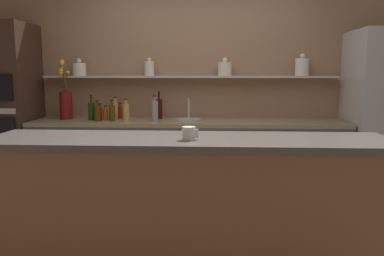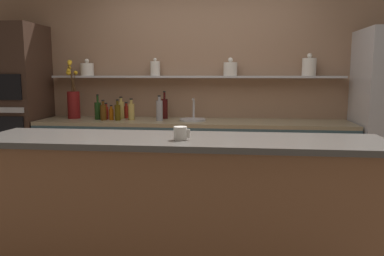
{
  "view_description": "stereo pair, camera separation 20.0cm",
  "coord_description": "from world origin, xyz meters",
  "px_view_note": "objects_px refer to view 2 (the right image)",
  "views": [
    {
      "loc": [
        0.15,
        -2.93,
        1.45
      ],
      "look_at": [
        -0.02,
        0.39,
        0.96
      ],
      "focal_mm": 35.0,
      "sensor_mm": 36.0,
      "label": 1
    },
    {
      "loc": [
        0.35,
        -2.92,
        1.45
      ],
      "look_at": [
        -0.02,
        0.39,
        0.96
      ],
      "focal_mm": 35.0,
      "sensor_mm": 36.0,
      "label": 2
    }
  ],
  "objects_px": {
    "bottle_wine_7": "(98,110)",
    "bottle_wine_9": "(165,108)",
    "flower_vase": "(73,101)",
    "bottle_spirit_3": "(131,111)",
    "bottle_spirit_1": "(159,110)",
    "bottle_sauce_2": "(126,111)",
    "bottle_oil_5": "(118,112)",
    "bottle_sauce_8": "(106,112)",
    "oven_tower": "(14,111)",
    "bottle_spirit_4": "(103,112)",
    "bottle_sauce_6": "(111,114)",
    "sink_fixture": "(193,118)",
    "coffee_mug": "(180,133)",
    "bottle_spirit_0": "(121,110)"
  },
  "relations": [
    {
      "from": "bottle_wine_7",
      "to": "bottle_wine_9",
      "type": "height_order",
      "value": "bottle_wine_9"
    },
    {
      "from": "flower_vase",
      "to": "bottle_spirit_3",
      "type": "height_order",
      "value": "flower_vase"
    },
    {
      "from": "bottle_spirit_1",
      "to": "bottle_sauce_2",
      "type": "bearing_deg",
      "value": 154.22
    },
    {
      "from": "flower_vase",
      "to": "bottle_spirit_3",
      "type": "bearing_deg",
      "value": -7.56
    },
    {
      "from": "bottle_spirit_1",
      "to": "bottle_sauce_2",
      "type": "relative_size",
      "value": 1.51
    },
    {
      "from": "bottle_spirit_1",
      "to": "bottle_oil_5",
      "type": "xyz_separation_m",
      "value": [
        -0.48,
        -0.02,
        -0.03
      ]
    },
    {
      "from": "bottle_spirit_3",
      "to": "bottle_sauce_8",
      "type": "bearing_deg",
      "value": 168.92
    },
    {
      "from": "bottle_wine_7",
      "to": "oven_tower",
      "type": "bearing_deg",
      "value": 179.87
    },
    {
      "from": "bottle_spirit_3",
      "to": "bottle_spirit_4",
      "type": "height_order",
      "value": "bottle_spirit_3"
    },
    {
      "from": "bottle_spirit_1",
      "to": "bottle_wine_7",
      "type": "bearing_deg",
      "value": 176.02
    },
    {
      "from": "bottle_sauce_6",
      "to": "bottle_wine_9",
      "type": "height_order",
      "value": "bottle_wine_9"
    },
    {
      "from": "sink_fixture",
      "to": "bottle_sauce_2",
      "type": "xyz_separation_m",
      "value": [
        -0.81,
        0.15,
        0.06
      ]
    },
    {
      "from": "oven_tower",
      "to": "bottle_wine_7",
      "type": "bearing_deg",
      "value": -0.13
    },
    {
      "from": "bottle_spirit_4",
      "to": "coffee_mug",
      "type": "distance_m",
      "value": 2.02
    },
    {
      "from": "sink_fixture",
      "to": "bottle_sauce_2",
      "type": "bearing_deg",
      "value": 169.64
    },
    {
      "from": "bottle_spirit_0",
      "to": "bottle_wine_7",
      "type": "xyz_separation_m",
      "value": [
        -0.25,
        -0.09,
        -0.0
      ]
    },
    {
      "from": "bottle_spirit_0",
      "to": "bottle_wine_9",
      "type": "distance_m",
      "value": 0.51
    },
    {
      "from": "bottle_spirit_4",
      "to": "bottle_wine_7",
      "type": "height_order",
      "value": "bottle_wine_7"
    },
    {
      "from": "bottle_wine_7",
      "to": "bottle_sauce_8",
      "type": "distance_m",
      "value": 0.1
    },
    {
      "from": "bottle_sauce_6",
      "to": "coffee_mug",
      "type": "height_order",
      "value": "coffee_mug"
    },
    {
      "from": "coffee_mug",
      "to": "bottle_wine_7",
      "type": "bearing_deg",
      "value": 124.56
    },
    {
      "from": "oven_tower",
      "to": "bottle_wine_7",
      "type": "relative_size",
      "value": 6.92
    },
    {
      "from": "flower_vase",
      "to": "bottle_sauce_2",
      "type": "bearing_deg",
      "value": 8.39
    },
    {
      "from": "bottle_spirit_0",
      "to": "bottle_sauce_2",
      "type": "bearing_deg",
      "value": 61.12
    },
    {
      "from": "bottle_wine_7",
      "to": "bottle_spirit_3",
      "type": "bearing_deg",
      "value": -3.35
    },
    {
      "from": "bottle_wine_7",
      "to": "bottle_wine_9",
      "type": "relative_size",
      "value": 0.9
    },
    {
      "from": "coffee_mug",
      "to": "bottle_sauce_2",
      "type": "bearing_deg",
      "value": 115.65
    },
    {
      "from": "bottle_spirit_0",
      "to": "bottle_wine_7",
      "type": "distance_m",
      "value": 0.27
    },
    {
      "from": "bottle_spirit_0",
      "to": "bottle_sauce_2",
      "type": "xyz_separation_m",
      "value": [
        0.04,
        0.07,
        -0.03
      ]
    },
    {
      "from": "bottle_sauce_6",
      "to": "bottle_wine_9",
      "type": "bearing_deg",
      "value": 19.47
    },
    {
      "from": "flower_vase",
      "to": "bottle_spirit_0",
      "type": "relative_size",
      "value": 2.63
    },
    {
      "from": "bottle_spirit_1",
      "to": "bottle_spirit_0",
      "type": "bearing_deg",
      "value": 163.66
    },
    {
      "from": "bottle_sauce_6",
      "to": "coffee_mug",
      "type": "bearing_deg",
      "value": -58.86
    },
    {
      "from": "bottle_spirit_0",
      "to": "bottle_sauce_8",
      "type": "distance_m",
      "value": 0.17
    },
    {
      "from": "bottle_sauce_2",
      "to": "bottle_wine_9",
      "type": "height_order",
      "value": "bottle_wine_9"
    },
    {
      "from": "flower_vase",
      "to": "bottle_spirit_1",
      "type": "bearing_deg",
      "value": -6.68
    },
    {
      "from": "bottle_spirit_0",
      "to": "coffee_mug",
      "type": "relative_size",
      "value": 2.4
    },
    {
      "from": "sink_fixture",
      "to": "coffee_mug",
      "type": "xyz_separation_m",
      "value": [
        0.11,
        -1.78,
        0.12
      ]
    },
    {
      "from": "flower_vase",
      "to": "oven_tower",
      "type": "bearing_deg",
      "value": -174.37
    },
    {
      "from": "sink_fixture",
      "to": "bottle_oil_5",
      "type": "relative_size",
      "value": 1.23
    },
    {
      "from": "bottle_sauce_2",
      "to": "bottle_oil_5",
      "type": "relative_size",
      "value": 0.79
    },
    {
      "from": "bottle_sauce_2",
      "to": "bottle_sauce_8",
      "type": "relative_size",
      "value": 1.0
    },
    {
      "from": "bottle_spirit_3",
      "to": "bottle_oil_5",
      "type": "bearing_deg",
      "value": -162.68
    },
    {
      "from": "bottle_spirit_1",
      "to": "bottle_wine_9",
      "type": "xyz_separation_m",
      "value": [
        0.02,
        0.22,
        0.0
      ]
    },
    {
      "from": "bottle_spirit_3",
      "to": "flower_vase",
      "type": "bearing_deg",
      "value": 172.44
    },
    {
      "from": "bottle_spirit_4",
      "to": "bottle_wine_7",
      "type": "bearing_deg",
      "value": 139.46
    },
    {
      "from": "bottle_spirit_0",
      "to": "bottle_wine_9",
      "type": "height_order",
      "value": "bottle_wine_9"
    },
    {
      "from": "oven_tower",
      "to": "bottle_sauce_6",
      "type": "distance_m",
      "value": 1.21
    },
    {
      "from": "bottle_wine_9",
      "to": "bottle_oil_5",
      "type": "bearing_deg",
      "value": -154.16
    },
    {
      "from": "coffee_mug",
      "to": "bottle_spirit_1",
      "type": "bearing_deg",
      "value": 105.73
    }
  ]
}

